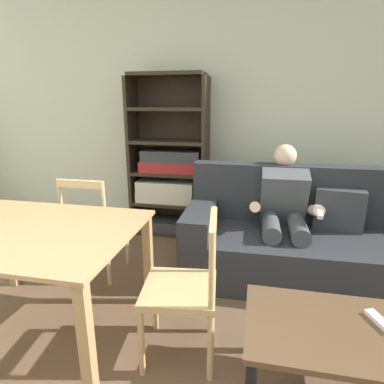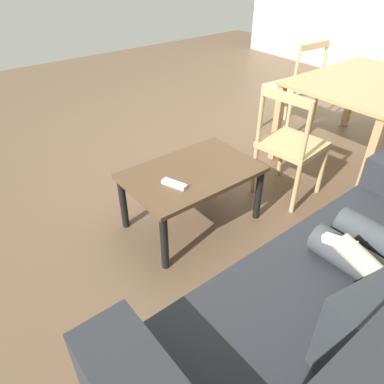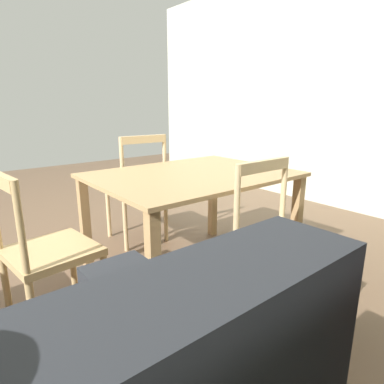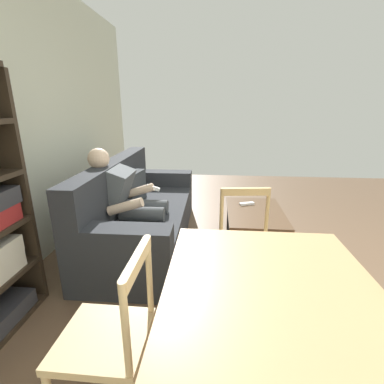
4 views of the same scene
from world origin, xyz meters
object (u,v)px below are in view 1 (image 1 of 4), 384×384
at_px(person_lounging, 284,210).
at_px(dining_chair_near_wall, 95,227).
at_px(dining_chair_facing_couch, 185,289).
at_px(coffee_table, 339,338).
at_px(couch, 313,240).
at_px(bookshelf, 169,171).
at_px(tv_remote, 380,321).
at_px(dining_table, 32,244).

bearing_deg(person_lounging, dining_chair_near_wall, -166.29).
distance_m(dining_chair_near_wall, dining_chair_facing_couch, 1.24).
distance_m(person_lounging, coffee_table, 1.35).
height_order(couch, bookshelf, bookshelf).
bearing_deg(dining_chair_near_wall, tv_remote, -23.35).
bearing_deg(bookshelf, coffee_table, -54.75).
height_order(couch, dining_chair_facing_couch, couch).
bearing_deg(person_lounging, couch, -6.89).
relative_size(tv_remote, dining_chair_near_wall, 0.19).
bearing_deg(dining_chair_near_wall, dining_table, -89.98).
xyz_separation_m(dining_table, dining_chair_facing_couch, (0.98, 0.00, -0.19)).
bearing_deg(coffee_table, dining_table, 174.65).
relative_size(couch, dining_chair_near_wall, 2.44).
relative_size(person_lounging, bookshelf, 0.63).
height_order(dining_table, dining_chair_near_wall, dining_chair_near_wall).
height_order(bookshelf, dining_chair_near_wall, bookshelf).
bearing_deg(coffee_table, couch, 86.55).
bearing_deg(dining_table, dining_chair_facing_couch, 0.20).
bearing_deg(dining_chair_facing_couch, tv_remote, -5.57).
relative_size(coffee_table, dining_chair_facing_couch, 1.02).
bearing_deg(dining_chair_near_wall, dining_chair_facing_couch, -37.81).
distance_m(coffee_table, tv_remote, 0.22).
bearing_deg(dining_table, bookshelf, 78.25).
relative_size(person_lounging, dining_chair_near_wall, 1.24).
distance_m(bookshelf, dining_table, 1.86).
bearing_deg(bookshelf, person_lounging, -28.72).
bearing_deg(dining_chair_facing_couch, dining_table, -179.80).
bearing_deg(dining_chair_facing_couch, bookshelf, 108.17).
height_order(person_lounging, coffee_table, person_lounging).
xyz_separation_m(person_lounging, tv_remote, (0.38, -1.25, -0.13)).
distance_m(tv_remote, dining_chair_facing_couch, 1.01).
distance_m(person_lounging, dining_table, 1.97).
relative_size(bookshelf, dining_chair_facing_couch, 2.03).
xyz_separation_m(dining_table, dining_chair_near_wall, (-0.00, 0.76, -0.19)).
height_order(couch, person_lounging, person_lounging).
height_order(person_lounging, tv_remote, person_lounging).
bearing_deg(person_lounging, bookshelf, 151.28).
bearing_deg(dining_chair_facing_couch, coffee_table, -11.91).
xyz_separation_m(tv_remote, dining_table, (-1.98, 0.09, 0.18)).
relative_size(person_lounging, coffee_table, 1.24).
xyz_separation_m(coffee_table, dining_chair_near_wall, (-1.79, 0.93, 0.06)).
bearing_deg(person_lounging, tv_remote, -73.03).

